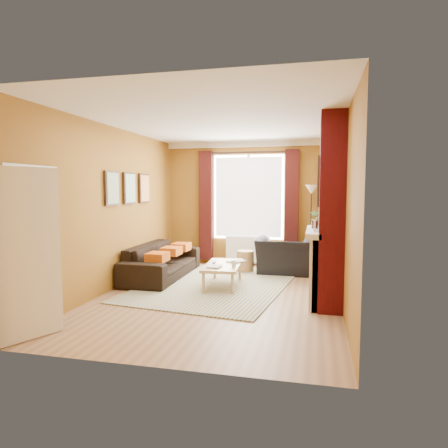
{
  "coord_description": "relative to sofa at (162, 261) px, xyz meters",
  "views": [
    {
      "loc": [
        1.51,
        -6.26,
        1.75
      ],
      "look_at": [
        0.0,
        0.25,
        1.15
      ],
      "focal_mm": 32.0,
      "sensor_mm": 36.0,
      "label": 1
    }
  ],
  "objects": [
    {
      "name": "striped_rug",
      "position": [
        1.18,
        -0.42,
        -0.32
      ],
      "size": [
        2.85,
        3.65,
        0.02
      ],
      "rotation": [
        0.0,
        0.0,
        -0.13
      ],
      "color": "#346191",
      "rests_on": "ground"
    },
    {
      "name": "book_b",
      "position": [
        1.42,
        -0.12,
        0.09
      ],
      "size": [
        0.36,
        0.39,
        0.02
      ],
      "primitive_type": "imported",
      "rotation": [
        0.0,
        0.0,
        -0.5
      ],
      "color": "#999999",
      "rests_on": "coffee_table"
    },
    {
      "name": "room_walls",
      "position": [
        2.05,
        -0.71,
        1.05
      ],
      "size": [
        3.82,
        5.54,
        2.83
      ],
      "color": "#8A5C1A",
      "rests_on": "ground"
    },
    {
      "name": "tv_remote",
      "position": [
        1.15,
        -0.39,
        0.08
      ],
      "size": [
        0.07,
        0.16,
        0.02
      ],
      "rotation": [
        0.0,
        0.0,
        0.11
      ],
      "color": "#28282A",
      "rests_on": "coffee_table"
    },
    {
      "name": "floor_lamp",
      "position": [
        2.82,
        1.4,
        1.11
      ],
      "size": [
        0.3,
        0.3,
        1.83
      ],
      "rotation": [
        0.0,
        0.0,
        0.12
      ],
      "color": "black",
      "rests_on": "ground"
    },
    {
      "name": "book_a",
      "position": [
        1.15,
        -0.74,
        0.09
      ],
      "size": [
        0.23,
        0.3,
        0.03
      ],
      "primitive_type": "imported",
      "rotation": [
        0.0,
        0.0,
        -0.05
      ],
      "color": "#999999",
      "rests_on": "coffee_table"
    },
    {
      "name": "wicker_stool",
      "position": [
        1.5,
        0.9,
        -0.11
      ],
      "size": [
        0.47,
        0.47,
        0.44
      ],
      "rotation": [
        0.0,
        0.0,
        -0.4
      ],
      "color": "#A47947",
      "rests_on": "ground"
    },
    {
      "name": "coffee_table",
      "position": [
        1.33,
        -0.45,
        0.03
      ],
      "size": [
        0.7,
        1.25,
        0.4
      ],
      "rotation": [
        0.0,
        0.0,
        0.08
      ],
      "color": "tan",
      "rests_on": "ground"
    },
    {
      "name": "mug",
      "position": [
        1.57,
        -0.64,
        0.12
      ],
      "size": [
        0.11,
        0.11,
        0.1
      ],
      "primitive_type": "imported",
      "rotation": [
        0.0,
        0.0,
        -0.07
      ],
      "color": "#999999",
      "rests_on": "coffee_table"
    },
    {
      "name": "sofa",
      "position": [
        0.0,
        0.0,
        0.0
      ],
      "size": [
        0.9,
        2.27,
        0.66
      ],
      "primitive_type": "imported",
      "rotation": [
        0.0,
        0.0,
        1.58
      ],
      "color": "black",
      "rests_on": "ground"
    },
    {
      "name": "ground",
      "position": [
        1.42,
        -1.0,
        -0.33
      ],
      "size": [
        5.5,
        5.5,
        0.0
      ],
      "primitive_type": "plane",
      "color": "brown",
      "rests_on": "ground"
    },
    {
      "name": "armchair",
      "position": [
        2.3,
        0.94,
        0.03
      ],
      "size": [
        1.12,
        0.98,
        0.73
      ],
      "primitive_type": "imported",
      "rotation": [
        0.0,
        0.0,
        3.15
      ],
      "color": "black",
      "rests_on": "ground"
    }
  ]
}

